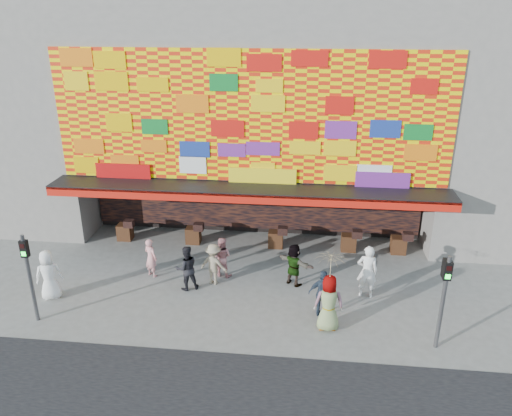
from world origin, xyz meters
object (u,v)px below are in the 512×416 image
object	(u,v)px
ped_e	(323,294)
ped_i	(222,257)
ped_g	(329,303)
ped_a	(49,275)
signal_right	(444,292)
parasol	(331,268)
ped_b	(151,258)
signal_left	(28,269)
ped_f	(294,265)
ped_h	(367,271)
ped_d	(214,264)
ped_c	(187,268)

from	to	relation	value
ped_e	ped_i	world-z (taller)	ped_e
ped_e	ped_g	world-z (taller)	ped_g
ped_a	ped_e	xyz separation A→B (m)	(9.25, -0.03, -0.09)
signal_right	parasol	bearing A→B (deg)	169.98
ped_b	signal_right	bearing A→B (deg)	-169.37
signal_right	ped_i	world-z (taller)	signal_right
signal_left	ped_g	bearing A→B (deg)	3.47
signal_left	ped_f	xyz separation A→B (m)	(8.07, 3.15, -1.07)
ped_b	ped_i	world-z (taller)	ped_i
ped_h	ped_i	bearing A→B (deg)	-3.27
ped_d	ped_f	bearing A→B (deg)	-161.40
ped_a	ped_i	xyz separation A→B (m)	(5.57, 2.19, -0.12)
ped_f	signal_left	bearing A→B (deg)	55.31
ped_a	ped_d	xyz separation A→B (m)	(5.38, 1.58, -0.12)
signal_left	ped_g	size ratio (longest dim) A/B	1.62
ped_a	ped_i	size ratio (longest dim) A/B	1.16
ped_i	ped_e	bearing A→B (deg)	162.25
ped_a	ped_b	xyz separation A→B (m)	(2.97, 1.87, -0.14)
ped_c	ped_e	world-z (taller)	ped_c
ped_h	parasol	distance (m)	2.75
ped_g	ped_h	bearing A→B (deg)	-125.26
ped_a	ped_c	size ratio (longest dim) A/B	1.07
ped_i	parasol	size ratio (longest dim) A/B	0.83
ped_e	ped_f	xyz separation A→B (m)	(-1.01, 1.86, -0.01)
signal_left	ped_i	xyz separation A→B (m)	(5.39, 3.50, -1.09)
ped_d	ped_i	xyz separation A→B (m)	(0.19, 0.61, -0.01)
ped_b	ped_d	bearing A→B (deg)	-157.83
ped_b	ped_d	xyz separation A→B (m)	(2.41, -0.29, 0.02)
ped_f	parasol	bearing A→B (deg)	148.22
ped_h	parasol	world-z (taller)	parasol
signal_left	ped_d	world-z (taller)	signal_left
ped_e	ped_h	size ratio (longest dim) A/B	0.84
signal_right	ped_f	distance (m)	5.46
ped_c	ped_e	size ratio (longest dim) A/B	1.03
ped_b	ped_c	world-z (taller)	ped_c
ped_c	ped_f	distance (m)	3.81
ped_g	ped_a	bearing A→B (deg)	-6.82
ped_d	ped_c	bearing A→B (deg)	43.01
signal_right	ped_d	xyz separation A→B (m)	(-7.20, 2.90, -1.09)
ped_f	ped_i	xyz separation A→B (m)	(-2.68, 0.36, -0.02)
ped_d	ped_g	bearing A→B (deg)	163.57
ped_d	ped_b	bearing A→B (deg)	6.87
ped_a	ped_c	world-z (taller)	ped_a
ped_c	ped_f	bearing A→B (deg)	165.06
ped_f	ped_g	xyz separation A→B (m)	(1.16, -2.59, 0.13)
ped_h	ped_i	world-z (taller)	ped_h
ped_e	ped_i	size ratio (longest dim) A/B	1.05
signal_left	ped_g	world-z (taller)	signal_left
ped_c	ped_g	bearing A→B (deg)	133.25
signal_right	ped_h	xyz separation A→B (m)	(-1.82, 2.63, -0.90)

